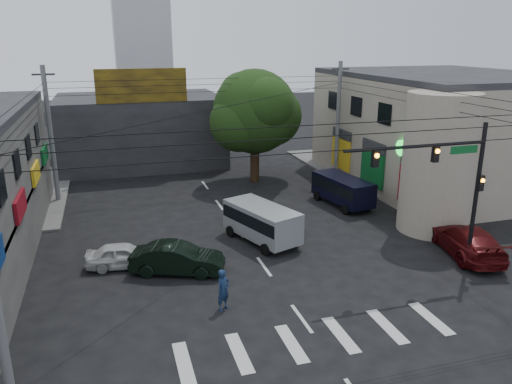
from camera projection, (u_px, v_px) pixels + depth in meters
name	position (u px, v px, depth m)	size (l,w,h in m)	color
ground	(277.00, 285.00, 22.82)	(160.00, 160.00, 0.00)	black
sidewalk_far_right	(403.00, 165.00, 44.23)	(16.00, 16.00, 0.15)	#514F4C
building_right	(443.00, 131.00, 38.51)	(14.00, 18.00, 8.00)	gray
corner_column	(438.00, 164.00, 28.34)	(4.00, 4.00, 8.00)	gray
building_far	(141.00, 130.00, 44.63)	(14.00, 10.00, 6.00)	#232326
billboard	(142.00, 86.00, 38.88)	(7.00, 0.30, 2.60)	olive
street_tree	(255.00, 112.00, 37.87)	(6.40, 6.40, 8.70)	black
traffic_gantry	(449.00, 176.00, 22.64)	(7.10, 0.35, 7.20)	black
utility_pole_far_left	(51.00, 136.00, 33.22)	(0.32, 0.32, 9.20)	#59595B
utility_pole_far_right	(338.00, 121.00, 39.01)	(0.32, 0.32, 9.20)	#59595B
dark_sedan	(177.00, 259.00, 23.82)	(4.69, 3.01, 1.46)	black
white_compact	(124.00, 255.00, 24.48)	(3.76, 1.89, 1.23)	silver
maroon_sedan	(466.00, 240.00, 25.83)	(3.33, 5.78, 1.58)	#470A0C
silver_minivan	(262.00, 224.00, 27.46)	(3.50, 5.13, 2.04)	#A1A4A9
navy_van	(343.00, 191.00, 33.51)	(2.61, 5.09, 1.94)	black
traffic_officer	(223.00, 290.00, 20.52)	(0.78, 0.72, 1.78)	#142646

